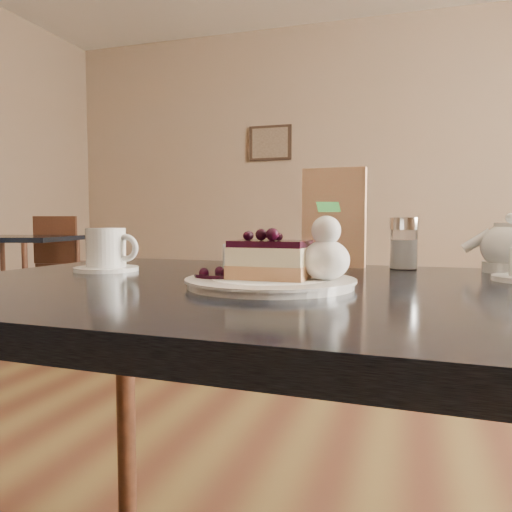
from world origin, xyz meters
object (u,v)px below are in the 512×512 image
(cheesecake_slice, at_px, (270,260))
(coffee_set, at_px, (107,252))
(bg_table_far_left, at_px, (14,314))
(dessert_plate, at_px, (270,283))
(main_table, at_px, (280,330))

(cheesecake_slice, bearing_deg, coffee_set, 162.41)
(coffee_set, bearing_deg, bg_table_far_left, 136.29)
(coffee_set, relative_size, bg_table_far_left, 0.08)
(cheesecake_slice, bearing_deg, dessert_plate, 137.42)
(coffee_set, xyz_separation_m, bg_table_far_left, (-2.42, 2.31, -0.67))
(main_table, height_order, dessert_plate, dessert_plate)
(dessert_plate, xyz_separation_m, bg_table_far_left, (-2.78, 2.44, -0.64))
(dessert_plate, distance_m, bg_table_far_left, 3.76)
(dessert_plate, distance_m, cheesecake_slice, 0.03)
(main_table, relative_size, cheesecake_slice, 9.98)
(coffee_set, bearing_deg, cheesecake_slice, -20.02)
(main_table, bearing_deg, cheesecake_slice, -90.00)
(cheesecake_slice, relative_size, bg_table_far_left, 0.07)
(main_table, distance_m, bg_table_far_left, 3.72)
(coffee_set, bearing_deg, main_table, -13.19)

